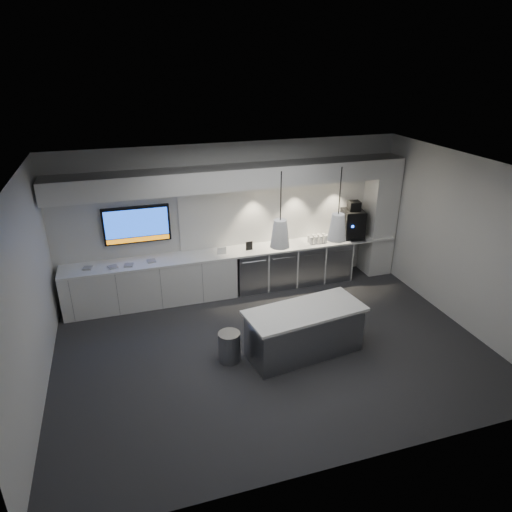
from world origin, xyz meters
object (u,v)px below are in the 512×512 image
object	(u,v)px
wall_tv	(137,225)
island	(304,331)
coffee_machine	(353,222)
bin	(229,347)

from	to	relation	value
wall_tv	island	world-z (taller)	wall_tv
coffee_machine	wall_tv	bearing A→B (deg)	-174.74
coffee_machine	island	bearing A→B (deg)	-122.32
bin	coffee_machine	bearing A→B (deg)	34.54
wall_tv	coffee_machine	size ratio (longest dim) A/B	1.58
wall_tv	bin	distance (m)	3.07
bin	wall_tv	bearing A→B (deg)	114.26
island	coffee_machine	xyz separation A→B (m)	(2.11, 2.45, 0.82)
wall_tv	coffee_machine	bearing A→B (deg)	-3.16
island	coffee_machine	world-z (taller)	coffee_machine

